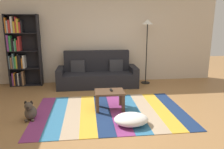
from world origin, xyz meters
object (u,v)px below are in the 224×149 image
Objects in this scene: pouf at (131,119)px; tv_remote at (111,90)px; dog at (30,112)px; bookshelf at (20,51)px; standing_lamp at (147,30)px; couch at (97,74)px; coffee_table at (110,95)px.

pouf is 4.09× the size of tv_remote.
tv_remote is at bearing 12.97° from dog.
bookshelf reaches higher than standing_lamp.
bookshelf is at bearing 108.01° from dog.
dog is at bearing -71.99° from bookshelf.
couch is 1.92m from standing_lamp.
couch is 2.55m from dog.
pouf is (0.46, -2.58, -0.23)m from couch.
dog is (-1.84, 0.45, 0.05)m from pouf.
pouf is 1.54× the size of dog.
coffee_table is at bearing -85.04° from couch.
standing_lamp reaches higher than couch.
coffee_table reaches higher than pouf.
coffee_table is at bearing -124.53° from standing_lamp.
bookshelf is 3.99m from pouf.
dog is 0.21× the size of standing_lamp.
standing_lamp is (1.30, 1.89, 1.26)m from coffee_table.
couch is at bearing 100.14° from pouf.
dog reaches higher than pouf.
bookshelf reaches higher than tv_remote.
dog is 3.87m from standing_lamp.
coffee_table is 1.58m from dog.
couch is at bearing -7.34° from bookshelf.
coffee_table is (2.32, -2.09, -0.69)m from bookshelf.
couch is 2.64m from pouf.
coffee_table is (0.16, -1.81, -0.02)m from couch.
tv_remote is (1.58, 0.36, 0.25)m from dog.
coffee_table reaches higher than dog.
standing_lamp is (2.84, 2.22, 1.42)m from dog.
couch is 2.28m from bookshelf.
bookshelf is 3.18m from tv_remote.
bookshelf is 1.07× the size of standing_lamp.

